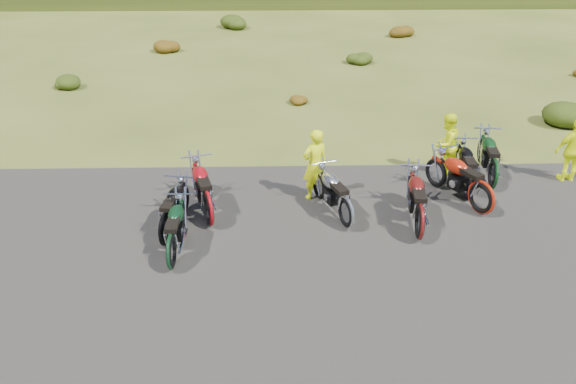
{
  "coord_description": "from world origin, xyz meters",
  "views": [
    {
      "loc": [
        -1.16,
        -9.69,
        6.48
      ],
      "look_at": [
        -0.9,
        0.79,
        0.93
      ],
      "focal_mm": 35.0,
      "sensor_mm": 36.0,
      "label": 1
    }
  ],
  "objects_px": {
    "motorcycle_3": "(345,228)",
    "person_middle": "(315,166)",
    "motorcycle_0": "(167,245)",
    "motorcycle_7": "(490,189)"
  },
  "relations": [
    {
      "from": "motorcycle_7",
      "to": "person_middle",
      "type": "distance_m",
      "value": 4.55
    },
    {
      "from": "motorcycle_0",
      "to": "motorcycle_7",
      "type": "distance_m",
      "value": 8.03
    },
    {
      "from": "motorcycle_3",
      "to": "person_middle",
      "type": "bearing_deg",
      "value": 3.16
    },
    {
      "from": "motorcycle_3",
      "to": "motorcycle_0",
      "type": "bearing_deg",
      "value": 78.52
    },
    {
      "from": "motorcycle_0",
      "to": "motorcycle_3",
      "type": "height_order",
      "value": "motorcycle_3"
    },
    {
      "from": "motorcycle_3",
      "to": "person_middle",
      "type": "distance_m",
      "value": 1.74
    },
    {
      "from": "motorcycle_7",
      "to": "motorcycle_3",
      "type": "bearing_deg",
      "value": 122.7
    },
    {
      "from": "motorcycle_3",
      "to": "motorcycle_7",
      "type": "height_order",
      "value": "motorcycle_7"
    },
    {
      "from": "motorcycle_3",
      "to": "person_middle",
      "type": "height_order",
      "value": "person_middle"
    },
    {
      "from": "motorcycle_0",
      "to": "person_middle",
      "type": "bearing_deg",
      "value": -50.18
    }
  ]
}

